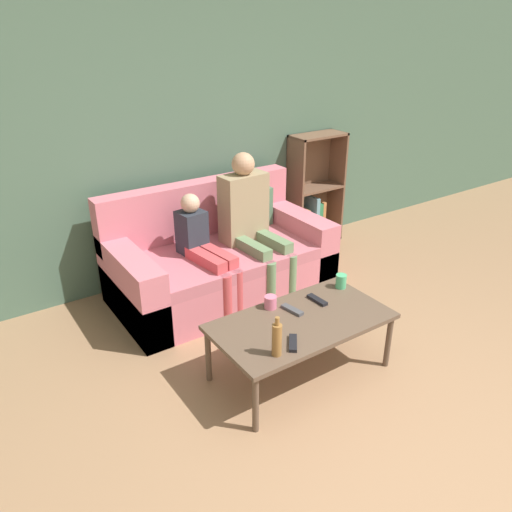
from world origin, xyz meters
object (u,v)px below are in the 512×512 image
at_px(tv_remote_0, 292,310).
at_px(tv_remote_1, 293,343).
at_px(bookshelf, 311,201).
at_px(bottle, 277,339).
at_px(person_child, 205,249).
at_px(couch, 219,261).
at_px(tv_remote_2, 317,300).
at_px(person_adult, 249,215).
at_px(coffee_table, 301,324).
at_px(cup_far, 270,302).
at_px(cup_near, 341,281).

bearing_deg(tv_remote_0, tv_remote_1, -137.01).
height_order(bookshelf, bottle, bookshelf).
xyz_separation_m(bookshelf, tv_remote_0, (-1.52, -1.62, -0.02)).
height_order(person_child, tv_remote_0, person_child).
bearing_deg(couch, tv_remote_1, -103.00).
height_order(couch, tv_remote_2, couch).
bearing_deg(tv_remote_1, couch, 114.92).
distance_m(person_adult, tv_remote_0, 1.18).
distance_m(person_adult, bottle, 1.61).
bearing_deg(bookshelf, tv_remote_2, -128.59).
bearing_deg(bookshelf, tv_remote_0, -133.06).
bearing_deg(person_child, bottle, -108.21).
height_order(bookshelf, person_child, bookshelf).
relative_size(tv_remote_0, tv_remote_2, 1.02).
height_order(couch, tv_remote_1, couch).
height_order(coffee_table, person_adult, person_adult).
relative_size(couch, cup_far, 20.84).
height_order(cup_far, tv_remote_0, cup_far).
height_order(coffee_table, tv_remote_0, tv_remote_0).
distance_m(bookshelf, person_child, 1.75).
xyz_separation_m(bookshelf, bottle, (-1.89, -1.96, 0.08)).
distance_m(cup_far, bottle, 0.54).
distance_m(coffee_table, tv_remote_1, 0.29).
bearing_deg(tv_remote_0, couch, 74.83).
bearing_deg(tv_remote_1, tv_remote_2, 72.24).
bearing_deg(person_child, couch, 29.30).
bearing_deg(coffee_table, tv_remote_1, -139.22).
xyz_separation_m(cup_far, tv_remote_1, (-0.14, -0.43, -0.03)).
height_order(coffee_table, cup_far, cup_far).
bearing_deg(bottle, tv_remote_2, 29.41).
bearing_deg(tv_remote_0, person_child, 86.78).
bearing_deg(person_child, cup_near, -64.12).
bearing_deg(bottle, coffee_table, 30.68).
bearing_deg(bookshelf, person_adult, -154.98).
xyz_separation_m(coffee_table, tv_remote_1, (-0.22, -0.19, 0.05)).
xyz_separation_m(person_child, tv_remote_0, (0.12, -1.01, -0.10)).
height_order(coffee_table, tv_remote_1, tv_remote_1).
height_order(person_child, cup_near, person_child).
xyz_separation_m(couch, bottle, (-0.49, -1.51, 0.24)).
bearing_deg(cup_near, tv_remote_0, -172.73).
bearing_deg(person_adult, tv_remote_1, -117.01).
bearing_deg(cup_far, tv_remote_2, -19.37).
xyz_separation_m(cup_near, tv_remote_0, (-0.50, -0.06, -0.04)).
bearing_deg(coffee_table, cup_far, 109.04).
relative_size(couch, tv_remote_1, 11.31).
xyz_separation_m(bookshelf, cup_near, (-1.02, -1.56, 0.02)).
xyz_separation_m(coffee_table, tv_remote_0, (0.01, 0.12, 0.05)).
height_order(person_adult, tv_remote_1, person_adult).
bearing_deg(coffee_table, bottle, -149.32).
height_order(cup_near, bottle, bottle).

